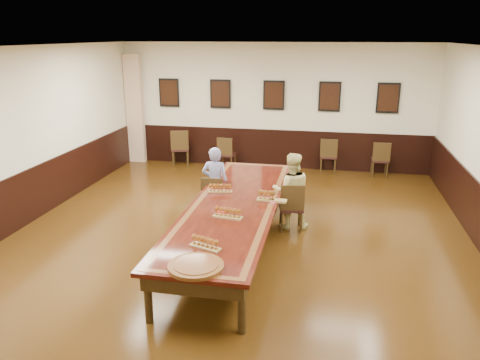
% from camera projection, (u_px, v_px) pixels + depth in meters
% --- Properties ---
extents(floor, '(8.00, 10.00, 0.02)m').
position_uv_depth(floor, '(234.00, 246.00, 7.84)').
color(floor, black).
rests_on(floor, ground).
extents(ceiling, '(8.00, 10.00, 0.02)m').
position_uv_depth(ceiling, '(233.00, 47.00, 6.87)').
color(ceiling, white).
rests_on(ceiling, floor).
extents(wall_back, '(8.00, 0.02, 3.20)m').
position_uv_depth(wall_back, '(274.00, 107.00, 12.04)').
color(wall_back, '#F0ECC9').
rests_on(wall_back, floor).
extents(wall_left, '(0.02, 10.00, 3.20)m').
position_uv_depth(wall_left, '(8.00, 142.00, 8.10)').
color(wall_left, '#F0ECC9').
rests_on(wall_left, floor).
extents(chair_man, '(0.41, 0.45, 0.87)m').
position_uv_depth(chair_man, '(214.00, 197.00, 8.83)').
color(chair_man, black).
rests_on(chair_man, floor).
extents(chair_woman, '(0.49, 0.52, 0.89)m').
position_uv_depth(chair_woman, '(291.00, 206.00, 8.36)').
color(chair_woman, black).
rests_on(chair_woman, floor).
extents(spare_chair_a, '(0.57, 0.60, 0.99)m').
position_uv_depth(spare_chair_a, '(180.00, 147.00, 12.47)').
color(spare_chair_a, black).
rests_on(spare_chair_a, floor).
extents(spare_chair_b, '(0.45, 0.48, 0.87)m').
position_uv_depth(spare_chair_b, '(227.00, 153.00, 12.12)').
color(spare_chair_b, black).
rests_on(spare_chair_b, floor).
extents(spare_chair_c, '(0.43, 0.47, 0.90)m').
position_uv_depth(spare_chair_c, '(328.00, 155.00, 11.86)').
color(spare_chair_c, black).
rests_on(spare_chair_c, floor).
extents(spare_chair_d, '(0.43, 0.46, 0.88)m').
position_uv_depth(spare_chair_d, '(380.00, 159.00, 11.55)').
color(spare_chair_d, black).
rests_on(spare_chair_d, floor).
extents(person_man, '(0.51, 0.34, 1.39)m').
position_uv_depth(person_man, '(215.00, 183.00, 8.84)').
color(person_man, '#434EA9').
rests_on(person_man, floor).
extents(person_woman, '(0.78, 0.65, 1.40)m').
position_uv_depth(person_woman, '(291.00, 191.00, 8.38)').
color(person_woman, '#E7E290').
rests_on(person_woman, floor).
extents(pink_phone, '(0.13, 0.16, 0.01)m').
position_uv_depth(pink_phone, '(272.00, 202.00, 7.66)').
color(pink_phone, '#DF4A6E').
rests_on(pink_phone, conference_table).
extents(curtain, '(0.45, 0.18, 2.90)m').
position_uv_depth(curtain, '(135.00, 109.00, 12.61)').
color(curtain, '#D4B192').
rests_on(curtain, floor).
extents(wainscoting, '(8.00, 10.00, 1.00)m').
position_uv_depth(wainscoting, '(234.00, 218.00, 7.68)').
color(wainscoting, black).
rests_on(wainscoting, floor).
extents(conference_table, '(1.40, 5.00, 0.76)m').
position_uv_depth(conference_table, '(234.00, 212.00, 7.65)').
color(conference_table, black).
rests_on(conference_table, floor).
extents(posters, '(6.14, 0.04, 0.74)m').
position_uv_depth(posters, '(274.00, 95.00, 11.89)').
color(posters, black).
rests_on(posters, wall_back).
extents(flight_a, '(0.44, 0.20, 0.16)m').
position_uv_depth(flight_a, '(220.00, 188.00, 8.13)').
color(flight_a, olive).
rests_on(flight_a, conference_table).
extents(flight_b, '(0.50, 0.18, 0.18)m').
position_uv_depth(flight_b, '(270.00, 196.00, 7.70)').
color(flight_b, olive).
rests_on(flight_b, conference_table).
extents(flight_c, '(0.47, 0.21, 0.17)m').
position_uv_depth(flight_c, '(228.00, 213.00, 7.00)').
color(flight_c, olive).
rests_on(flight_c, conference_table).
extents(flight_d, '(0.45, 0.27, 0.16)m').
position_uv_depth(flight_d, '(205.00, 243.00, 6.00)').
color(flight_d, olive).
rests_on(flight_d, conference_table).
extents(red_plate_grp, '(0.19, 0.19, 0.02)m').
position_uv_depth(red_plate_grp, '(222.00, 211.00, 7.26)').
color(red_plate_grp, '#B5100C').
rests_on(red_plate_grp, conference_table).
extents(carved_platter, '(0.78, 0.78, 0.05)m').
position_uv_depth(carved_platter, '(196.00, 266.00, 5.51)').
color(carved_platter, '#532D10').
rests_on(carved_platter, conference_table).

